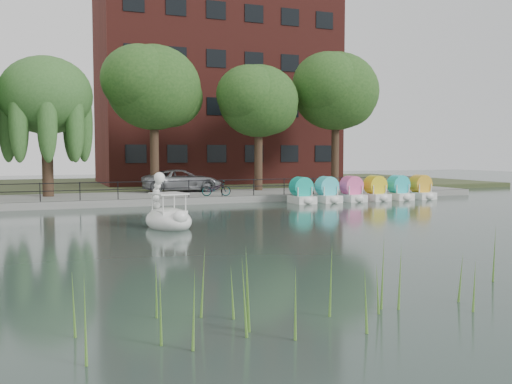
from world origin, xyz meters
TOP-DOWN VIEW (x-y plane):
  - ground_plane at (0.00, 0.00)m, footprint 120.00×120.00m
  - promenade at (0.00, 16.00)m, footprint 40.00×6.00m
  - kerb at (0.00, 13.05)m, footprint 40.00×0.25m
  - land_strip at (0.00, 30.00)m, footprint 60.00×22.00m
  - railing at (0.00, 13.25)m, footprint 32.00×0.05m
  - apartment_building at (7.00, 29.97)m, footprint 20.00×10.07m
  - willow_mid at (-7.50, 17.00)m, footprint 5.32×5.32m
  - broadleaf_center at (-1.00, 18.00)m, footprint 6.00×6.00m
  - broadleaf_right at (6.00, 17.50)m, footprint 5.40×5.40m
  - broadleaf_far at (12.50, 18.50)m, footprint 6.30×6.30m
  - minivan at (0.82, 18.09)m, footprint 3.05×6.11m
  - bicycle at (1.76, 13.64)m, footprint 0.97×1.81m
  - swan_boat at (-3.39, 3.68)m, footprint 2.10×2.85m
  - pedal_boat_row at (10.60, 11.53)m, footprint 9.65×1.70m

SIDE VIEW (x-z plane):
  - ground_plane at x=0.00m, z-range 0.00..0.00m
  - land_strip at x=0.00m, z-range 0.00..0.36m
  - promenade at x=0.00m, z-range 0.00..0.40m
  - kerb at x=0.00m, z-range 0.00..0.40m
  - swan_boat at x=-3.39m, z-range -0.61..1.57m
  - pedal_boat_row at x=10.60m, z-range -0.09..1.31m
  - bicycle at x=1.76m, z-range 0.40..1.40m
  - railing at x=0.00m, z-range 0.65..1.65m
  - minivan at x=0.82m, z-range 0.40..2.06m
  - willow_mid at x=-7.50m, z-range 2.17..10.32m
  - broadleaf_right at x=6.00m, z-range 2.22..10.55m
  - broadleaf_center at x=-1.00m, z-range 2.44..11.69m
  - broadleaf_far at x=12.50m, z-range 2.54..12.25m
  - apartment_building at x=7.00m, z-range 0.36..18.36m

